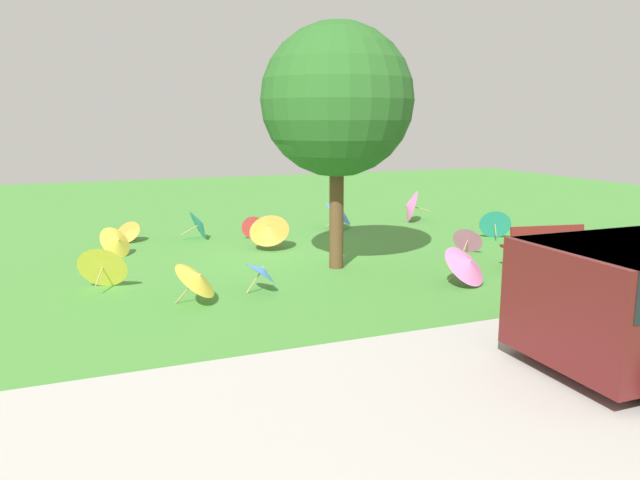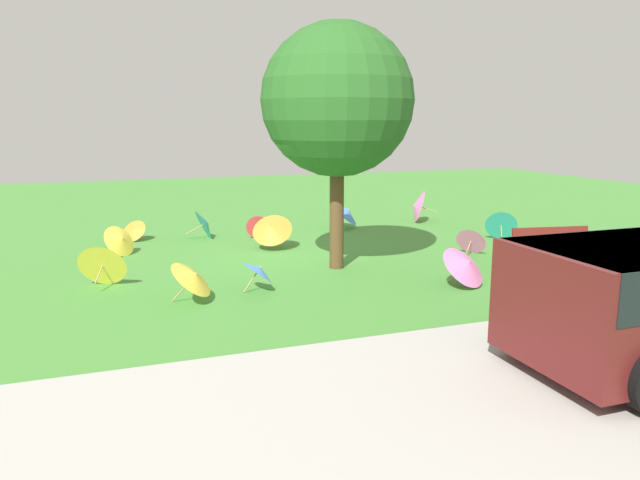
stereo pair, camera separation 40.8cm
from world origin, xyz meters
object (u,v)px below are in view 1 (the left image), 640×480
(parasol_yellow_4, at_px, (103,265))
(parasol_yellow_0, at_px, (117,241))
(park_bench, at_px, (543,246))
(parasol_yellow_3, at_px, (198,278))
(parasol_red_0, at_px, (253,227))
(parasol_pink_9, at_px, (409,205))
(parasol_pink_3, at_px, (468,239))
(parasol_pink_12, at_px, (467,264))
(shade_tree, at_px, (337,101))
(parasol_orange_0, at_px, (127,231))
(parasol_blue_0, at_px, (262,270))
(parasol_orange_1, at_px, (269,228))
(parasol_blue_1, at_px, (341,211))
(parasol_teal_2, at_px, (495,223))
(parasol_teal_0, at_px, (200,224))

(parasol_yellow_4, bearing_deg, parasol_yellow_0, -98.91)
(park_bench, relative_size, parasol_yellow_3, 1.64)
(parasol_red_0, xyz_separation_m, parasol_pink_9, (-5.00, -0.81, 0.18))
(parasol_pink_3, relative_size, parasol_pink_12, 0.72)
(shade_tree, height_order, parasol_pink_12, shade_tree)
(parasol_orange_0, relative_size, parasol_red_0, 1.30)
(parasol_pink_3, relative_size, parasol_pink_9, 0.77)
(parasol_blue_0, bearing_deg, parasol_orange_1, -109.38)
(parasol_yellow_3, bearing_deg, parasol_red_0, -115.05)
(parasol_red_0, relative_size, parasol_blue_1, 0.54)
(parasol_blue_1, height_order, parasol_teal_2, parasol_blue_1)
(parasol_teal_0, relative_size, parasol_pink_9, 0.77)
(parasol_yellow_4, distance_m, parasol_teal_2, 9.57)
(park_bench, distance_m, parasol_pink_3, 1.89)
(parasol_pink_3, bearing_deg, park_bench, 105.62)
(parasol_yellow_0, height_order, parasol_pink_3, parasol_yellow_0)
(park_bench, height_order, parasol_teal_0, park_bench)
(parasol_red_0, bearing_deg, shade_tree, 100.85)
(parasol_pink_3, relative_size, parasol_teal_0, 1.00)
(parasol_red_0, distance_m, parasol_blue_1, 2.72)
(parasol_orange_1, relative_size, parasol_yellow_3, 1.19)
(parasol_pink_3, xyz_separation_m, parasol_pink_9, (-0.97, -4.29, 0.16))
(parasol_orange_0, bearing_deg, parasol_yellow_3, 95.97)
(parasol_yellow_4, bearing_deg, parasol_pink_9, -153.69)
(parasol_teal_2, xyz_separation_m, parasol_pink_9, (0.71, -3.06, 0.09))
(parasol_yellow_3, height_order, parasol_yellow_4, parasol_yellow_4)
(shade_tree, height_order, parasol_teal_2, shade_tree)
(parasol_orange_0, xyz_separation_m, parasol_teal_0, (-1.76, 0.29, 0.11))
(parasol_red_0, xyz_separation_m, parasol_teal_2, (-5.72, 2.24, 0.09))
(parasol_orange_1, xyz_separation_m, parasol_yellow_3, (2.35, 3.66, -0.07))
(parasol_blue_0, height_order, parasol_pink_12, parasol_pink_12)
(parasol_pink_9, bearing_deg, parasol_yellow_3, 38.74)
(parasol_blue_1, relative_size, parasol_yellow_4, 1.16)
(parasol_orange_0, distance_m, parasol_blue_1, 5.67)
(shade_tree, bearing_deg, parasol_yellow_4, -1.76)
(parasol_teal_2, bearing_deg, parasol_orange_1, -7.68)
(parasol_blue_0, relative_size, parasol_pink_3, 0.83)
(parasol_orange_0, xyz_separation_m, parasol_yellow_3, (-0.61, 5.85, 0.18))
(parasol_orange_0, distance_m, parasol_yellow_0, 1.71)
(parasol_red_0, xyz_separation_m, parasol_pink_3, (-4.03, 3.48, 0.02))
(parasol_blue_1, distance_m, parasol_pink_12, 6.34)
(parasol_blue_0, distance_m, parasol_pink_9, 8.38)
(parasol_orange_0, bearing_deg, parasol_yellow_4, 79.91)
(shade_tree, relative_size, parasol_teal_0, 6.02)
(parasol_pink_12, bearing_deg, parasol_blue_0, -15.82)
(shade_tree, relative_size, parasol_pink_12, 4.33)
(parasol_orange_1, relative_size, parasol_teal_0, 1.51)
(park_bench, relative_size, parasol_pink_3, 2.06)
(parasol_yellow_0, bearing_deg, parasol_blue_1, -166.20)
(parasol_red_0, bearing_deg, park_bench, 130.62)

